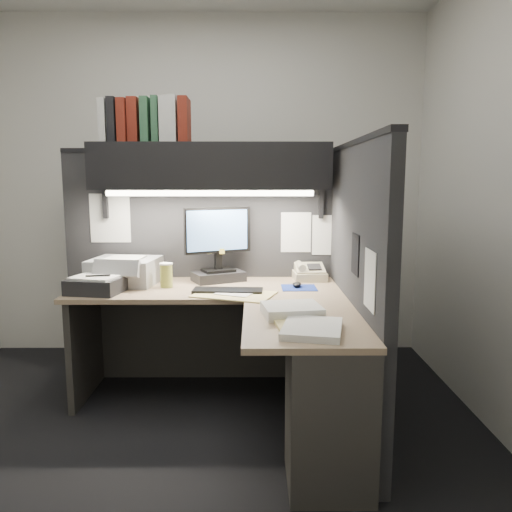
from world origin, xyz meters
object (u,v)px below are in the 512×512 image
at_px(overhead_shelf, 211,167).
at_px(coffee_cup, 166,276).
at_px(desk, 258,361).
at_px(notebook_stack, 96,285).
at_px(keyboard, 228,291).
at_px(telephone, 309,273).
at_px(monitor, 218,252).
at_px(printer, 125,271).

bearing_deg(overhead_shelf, coffee_cup, -146.07).
bearing_deg(desk, notebook_stack, 157.78).
relative_size(keyboard, telephone, 1.88).
height_order(keyboard, notebook_stack, notebook_stack).
bearing_deg(overhead_shelf, notebook_stack, -152.96).
bearing_deg(monitor, coffee_cup, -173.76).
bearing_deg(notebook_stack, telephone, 16.89).
bearing_deg(printer, coffee_cup, -14.29).
xyz_separation_m(desk, monitor, (-0.26, 0.76, 0.49)).
distance_m(keyboard, coffee_cup, 0.44).
bearing_deg(printer, overhead_shelf, 14.66).
distance_m(monitor, notebook_stack, 0.82).
xyz_separation_m(coffee_cup, notebook_stack, (-0.40, -0.16, -0.03)).
bearing_deg(printer, desk, -30.20).
bearing_deg(overhead_shelf, printer, -172.85).
distance_m(monitor, telephone, 0.65).
xyz_separation_m(overhead_shelf, telephone, (0.66, 0.06, -0.73)).
xyz_separation_m(keyboard, coffee_cup, (-0.40, 0.15, 0.06)).
height_order(telephone, printer, printer).
relative_size(desk, overhead_shelf, 1.10).
distance_m(monitor, coffee_cup, 0.40).
distance_m(printer, notebook_stack, 0.30).
xyz_separation_m(monitor, coffee_cup, (-0.32, -0.19, -0.13)).
distance_m(overhead_shelf, notebook_stack, 1.06).
xyz_separation_m(monitor, keyboard, (0.08, -0.35, -0.19)).
bearing_deg(coffee_cup, overhead_shelf, 33.93).
relative_size(overhead_shelf, printer, 3.67).
bearing_deg(desk, telephone, 65.85).
height_order(keyboard, telephone, telephone).
distance_m(coffee_cup, notebook_stack, 0.43).
height_order(desk, coffee_cup, coffee_cup).
distance_m(coffee_cup, printer, 0.32).
bearing_deg(monitor, overhead_shelf, 160.69).
distance_m(overhead_shelf, printer, 0.90).
bearing_deg(notebook_stack, printer, 69.00).
bearing_deg(coffee_cup, keyboard, -20.82).
distance_m(desk, monitor, 0.94).
xyz_separation_m(coffee_cup, printer, (-0.30, 0.12, 0.01)).
xyz_separation_m(keyboard, telephone, (0.55, 0.40, 0.03)).
xyz_separation_m(overhead_shelf, keyboard, (0.12, -0.34, -0.76)).
height_order(keyboard, coffee_cup, coffee_cup).
distance_m(monitor, printer, 0.63).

